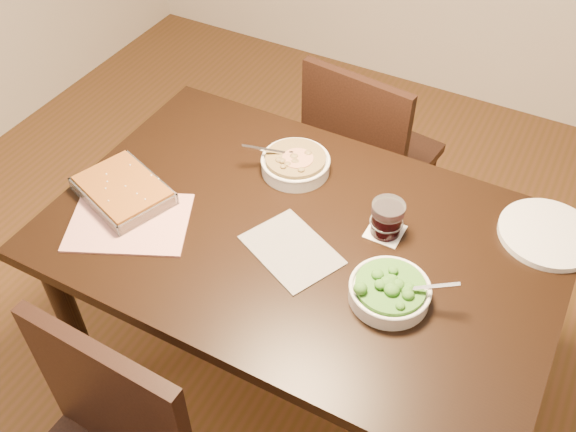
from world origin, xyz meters
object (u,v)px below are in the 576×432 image
at_px(baking_dish, 123,191).
at_px(wine_tumbler, 387,218).
at_px(dinner_plate, 548,234).
at_px(stew_bowl, 295,163).
at_px(chair_far, 365,153).
at_px(table, 302,256).
at_px(broccoli_bowl, 390,291).

distance_m(baking_dish, wine_tumbler, 0.76).
bearing_deg(wine_tumbler, dinner_plate, 26.09).
bearing_deg(stew_bowl, chair_far, 84.15).
bearing_deg(baking_dish, dinner_plate, 40.44).
bearing_deg(baking_dish, table, 32.22).
distance_m(stew_bowl, baking_dish, 0.52).
relative_size(broccoli_bowl, baking_dish, 0.70).
bearing_deg(dinner_plate, table, -152.73).
relative_size(stew_bowl, wine_tumbler, 2.15).
height_order(stew_bowl, broccoli_bowl, same).
distance_m(broccoli_bowl, wine_tumbler, 0.23).
bearing_deg(chair_far, broccoli_bowl, 122.85).
bearing_deg(table, stew_bowl, 121.86).
distance_m(table, broccoli_bowl, 0.33).
relative_size(table, chair_far, 1.58).
xyz_separation_m(table, stew_bowl, (-0.14, 0.23, 0.12)).
distance_m(table, wine_tumbler, 0.27).
bearing_deg(stew_bowl, dinner_plate, 6.41).
relative_size(table, baking_dish, 4.31).
height_order(broccoli_bowl, chair_far, chair_far).
xyz_separation_m(broccoli_bowl, baking_dish, (-0.82, -0.02, -0.00)).
distance_m(baking_dish, chair_far, 0.97).
relative_size(stew_bowl, broccoli_bowl, 0.95).
bearing_deg(wine_tumbler, broccoli_bowl, -65.67).
bearing_deg(wine_tumbler, table, -150.45).
distance_m(table, dinner_plate, 0.68).
height_order(stew_bowl, baking_dish, stew_bowl).
bearing_deg(dinner_plate, broccoli_bowl, -126.96).
height_order(baking_dish, dinner_plate, baking_dish).
distance_m(table, stew_bowl, 0.29).
xyz_separation_m(baking_dish, dinner_plate, (1.13, 0.43, -0.02)).
xyz_separation_m(stew_bowl, chair_far, (0.05, 0.48, -0.28)).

